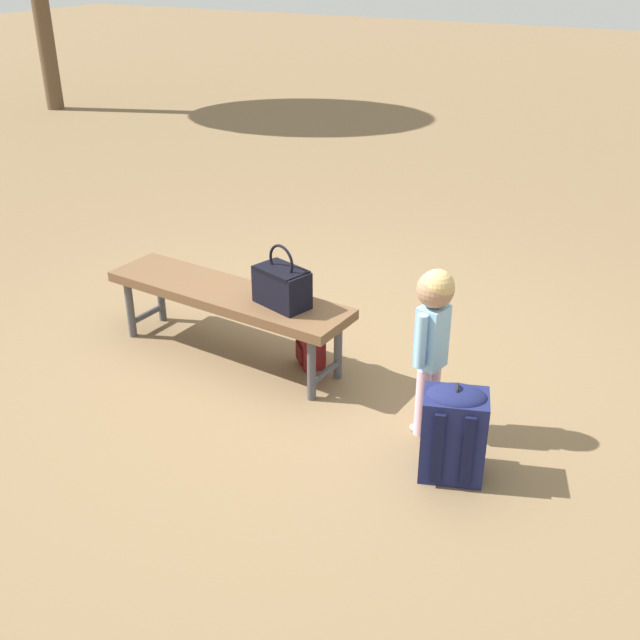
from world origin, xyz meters
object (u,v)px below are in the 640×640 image
backpack_large (454,430)px  backpack_small (311,343)px  park_bench (227,299)px  handbag (282,285)px  child_standing (433,327)px

backpack_large → backpack_small: 1.26m
park_bench → backpack_small: bearing=15.6°
handbag → child_standing: child_standing is taller
park_bench → child_standing: child_standing is taller
backpack_large → handbag: bearing=159.5°
park_bench → backpack_small: park_bench is taller
backpack_large → child_standing: bearing=129.5°
park_bench → handbag: handbag is taller
handbag → backpack_large: 1.32m
park_bench → backpack_large: backpack_large is taller
child_standing → backpack_large: (0.24, -0.29, -0.36)m
backpack_small → handbag: bearing=-121.8°
handbag → child_standing: 0.98m
park_bench → handbag: 0.44m
park_bench → handbag: (0.40, -0.02, 0.18)m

